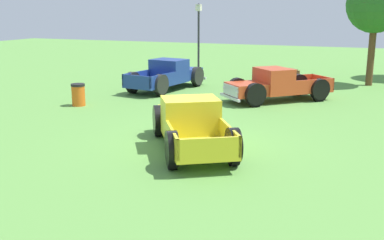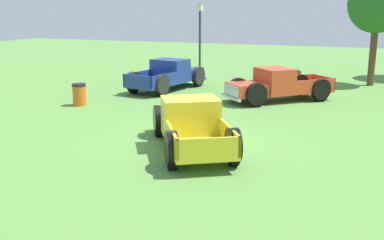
% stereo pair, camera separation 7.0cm
% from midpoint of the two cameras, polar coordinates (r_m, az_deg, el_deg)
% --- Properties ---
extents(ground_plane, '(80.00, 80.00, 0.00)m').
position_cam_midpoint_polar(ground_plane, '(14.69, -0.65, -2.65)').
color(ground_plane, '#5B9342').
extents(pickup_truck_foreground, '(4.06, 5.05, 1.50)m').
position_cam_midpoint_polar(pickup_truck_foreground, '(14.03, -0.40, -0.41)').
color(pickup_truck_foreground, yellow).
rests_on(pickup_truck_foreground, ground_plane).
extents(pickup_truck_behind_left, '(4.71, 4.63, 1.50)m').
position_cam_midpoint_polar(pickup_truck_behind_left, '(21.20, 9.65, 4.15)').
color(pickup_truck_behind_left, '#D14723').
rests_on(pickup_truck_behind_left, ground_plane).
extents(pickup_truck_behind_right, '(2.65, 5.26, 1.54)m').
position_cam_midpoint_polar(pickup_truck_behind_right, '(24.26, -2.80, 5.53)').
color(pickup_truck_behind_right, navy).
rests_on(pickup_truck_behind_right, ground_plane).
extents(lamp_post_near, '(0.36, 0.36, 4.37)m').
position_cam_midpoint_polar(lamp_post_near, '(27.08, 0.73, 9.68)').
color(lamp_post_near, '#2D2D33').
rests_on(lamp_post_near, ground_plane).
extents(picnic_table, '(2.33, 2.31, 0.78)m').
position_cam_midpoint_polar(picnic_table, '(26.57, 10.60, 5.49)').
color(picnic_table, olive).
rests_on(picnic_table, ground_plane).
extents(trash_can, '(0.59, 0.59, 0.95)m').
position_cam_midpoint_polar(trash_can, '(20.61, -13.79, 3.02)').
color(trash_can, orange).
rests_on(trash_can, ground_plane).
extents(oak_tree_west, '(3.01, 3.01, 5.80)m').
position_cam_midpoint_polar(oak_tree_west, '(26.92, 21.42, 12.95)').
color(oak_tree_west, brown).
rests_on(oak_tree_west, ground_plane).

